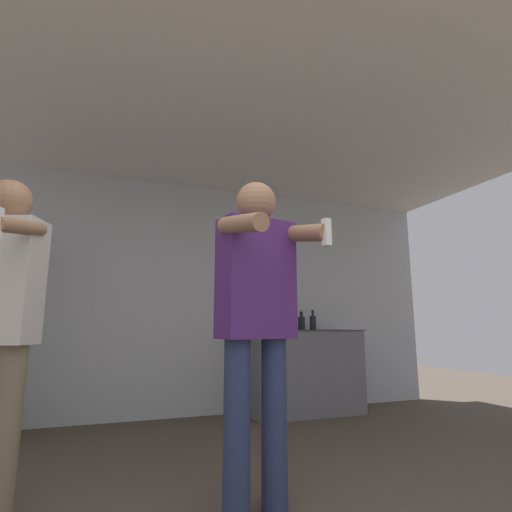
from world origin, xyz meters
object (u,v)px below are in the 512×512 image
bottle_red_label (269,321)px  person_woman_foreground (257,310)px  bottle_brown_liquor (284,320)px  bottle_tall_gin (313,322)px  bottle_short_whiskey (301,322)px

bottle_red_label → person_woman_foreground: size_ratio=0.14×
bottle_brown_liquor → bottle_red_label: size_ratio=1.26×
bottle_tall_gin → bottle_red_label: bearing=-180.0°
bottle_brown_liquor → person_woman_foreground: size_ratio=0.17×
bottle_red_label → bottle_tall_gin: bearing=0.0°
person_woman_foreground → bottle_tall_gin: bearing=55.2°
bottle_tall_gin → bottle_red_label: 0.55m
bottle_tall_gin → person_woman_foreground: (-1.47, -2.12, 0.02)m
bottle_brown_liquor → bottle_red_label: (-0.19, -0.00, -0.02)m
bottle_tall_gin → bottle_red_label: size_ratio=1.03×
bottle_tall_gin → bottle_brown_liquor: 0.37m
bottle_tall_gin → person_woman_foreground: 2.58m
bottle_short_whiskey → bottle_tall_gin: bearing=0.0°
person_woman_foreground → bottle_short_whiskey: bearing=57.9°
bottle_short_whiskey → bottle_brown_liquor: 0.22m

